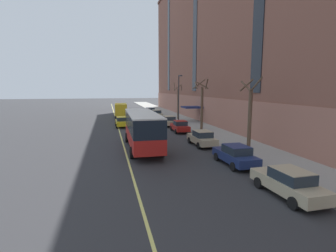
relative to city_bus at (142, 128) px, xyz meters
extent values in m
plane|color=#303033|center=(0.95, 1.25, -2.06)|extent=(260.00, 260.00, 0.00)
cube|color=#9E9B93|center=(10.01, 4.25, -1.98)|extent=(5.20, 160.00, 0.15)
cube|color=#A56A58|center=(12.54, 1.25, 0.14)|extent=(0.14, 110.00, 4.40)
cube|color=navy|center=(11.01, 18.19, 0.54)|extent=(3.20, 3.40, 0.24)
cube|color=#1E232B|center=(12.56, 21.87, 15.22)|extent=(0.10, 2.00, 23.87)
cube|color=#1E232B|center=(12.56, 42.50, 15.22)|extent=(0.10, 2.00, 23.87)
cube|color=red|center=(0.00, -0.03, -0.81)|extent=(2.74, 10.54, 1.26)
cube|color=black|center=(0.00, -0.03, 0.59)|extent=(2.76, 10.54, 1.54)
cube|color=silver|center=(0.00, -0.03, 1.42)|extent=(2.77, 10.54, 0.12)
cube|color=#19232D|center=(0.08, 5.26, 0.44)|extent=(2.38, 0.11, 1.15)
cube|color=orange|center=(0.08, 5.27, 1.18)|extent=(1.81, 0.09, 0.28)
cube|color=black|center=(0.08, 5.28, -1.34)|extent=(2.54, 0.16, 0.24)
cube|color=white|center=(-0.83, 5.29, -1.09)|extent=(0.28, 0.06, 0.18)
cube|color=white|center=(0.98, 5.26, -1.09)|extent=(0.28, 0.06, 0.18)
cylinder|color=black|center=(-1.24, 3.67, -1.56)|extent=(0.31, 1.00, 1.00)
cylinder|color=black|center=(1.35, 3.63, -1.56)|extent=(0.31, 1.00, 1.00)
cylinder|color=black|center=(-1.34, -3.16, -1.56)|extent=(0.31, 1.00, 1.00)
cylinder|color=black|center=(1.25, -3.20, -1.56)|extent=(0.31, 1.00, 1.00)
cube|color=#BCAD89|center=(6.22, -12.86, -1.42)|extent=(1.85, 4.70, 0.64)
cube|color=#232D38|center=(6.22, -13.09, -0.82)|extent=(1.57, 2.14, 0.56)
cube|color=#BCAD89|center=(6.22, -13.09, -0.52)|extent=(1.53, 2.05, 0.04)
cylinder|color=black|center=(5.33, -11.44, -1.74)|extent=(0.24, 0.65, 0.64)
cylinder|color=black|center=(7.01, -11.39, -1.74)|extent=(0.24, 0.65, 0.64)
cylinder|color=black|center=(5.43, -14.32, -1.74)|extent=(0.24, 0.65, 0.64)
cylinder|color=black|center=(7.10, -14.27, -1.74)|extent=(0.24, 0.65, 0.64)
cube|color=#B7B7BC|center=(6.12, 33.25, -1.42)|extent=(1.86, 4.65, 0.64)
cube|color=#232D38|center=(6.12, 33.02, -0.82)|extent=(1.63, 2.09, 0.56)
cube|color=#B7B7BC|center=(6.12, 33.02, -0.52)|extent=(1.59, 2.00, 0.04)
cylinder|color=black|center=(5.21, 34.69, -1.74)|extent=(0.22, 0.64, 0.64)
cylinder|color=black|center=(7.02, 34.69, -1.74)|extent=(0.22, 0.64, 0.64)
cylinder|color=black|center=(5.22, 31.81, -1.74)|extent=(0.22, 0.64, 0.64)
cylinder|color=black|center=(7.03, 31.82, -1.74)|extent=(0.22, 0.64, 0.64)
cube|color=#B21E19|center=(6.19, 8.81, -1.42)|extent=(1.81, 4.29, 0.64)
cube|color=#232D38|center=(6.19, 8.60, -0.82)|extent=(1.57, 1.94, 0.56)
cube|color=#B21E19|center=(6.19, 8.60, -0.52)|extent=(1.53, 1.86, 0.04)
cylinder|color=black|center=(5.36, 10.14, -1.74)|extent=(0.23, 0.64, 0.64)
cylinder|color=black|center=(7.07, 10.12, -1.74)|extent=(0.23, 0.64, 0.64)
cylinder|color=black|center=(5.31, 7.50, -1.74)|extent=(0.23, 0.64, 0.64)
cylinder|color=black|center=(7.02, 7.48, -1.74)|extent=(0.23, 0.64, 0.64)
cube|color=#BCAD89|center=(6.06, 14.88, -1.42)|extent=(1.91, 4.81, 0.64)
cube|color=#232D38|center=(6.06, 14.64, -0.82)|extent=(1.65, 2.18, 0.56)
cube|color=#BCAD89|center=(6.06, 14.64, -0.52)|extent=(1.61, 2.08, 0.04)
cylinder|color=black|center=(5.14, 16.34, -1.74)|extent=(0.23, 0.64, 0.64)
cylinder|color=black|center=(6.93, 16.37, -1.74)|extent=(0.23, 0.64, 0.64)
cylinder|color=black|center=(5.19, 13.38, -1.74)|extent=(0.23, 0.64, 0.64)
cylinder|color=black|center=(6.98, 13.42, -1.74)|extent=(0.23, 0.64, 0.64)
cube|color=#BCAD89|center=(6.30, 26.54, -1.42)|extent=(1.74, 4.60, 0.64)
cube|color=#232D38|center=(6.30, 26.31, -0.82)|extent=(1.52, 2.07, 0.56)
cube|color=#BCAD89|center=(6.30, 26.31, -0.52)|extent=(1.49, 1.98, 0.04)
cylinder|color=black|center=(5.45, 27.97, -1.74)|extent=(0.22, 0.64, 0.64)
cylinder|color=black|center=(7.14, 27.97, -1.74)|extent=(0.22, 0.64, 0.64)
cylinder|color=black|center=(5.46, 25.12, -1.74)|extent=(0.22, 0.64, 0.64)
cylinder|color=black|center=(7.15, 25.12, -1.74)|extent=(0.22, 0.64, 0.64)
cube|color=#BCAD89|center=(6.13, 0.26, -1.42)|extent=(1.84, 4.49, 0.64)
cube|color=#232D38|center=(6.14, 0.04, -0.82)|extent=(1.58, 2.04, 0.56)
cube|color=#BCAD89|center=(6.14, 0.04, -0.52)|extent=(1.55, 1.95, 0.04)
cylinder|color=black|center=(5.25, 1.63, -1.74)|extent=(0.23, 0.64, 0.64)
cylinder|color=black|center=(6.97, 1.66, -1.74)|extent=(0.23, 0.64, 0.64)
cylinder|color=black|center=(5.30, -1.14, -1.74)|extent=(0.23, 0.64, 0.64)
cylinder|color=black|center=(7.02, -1.11, -1.74)|extent=(0.23, 0.64, 0.64)
cube|color=navy|center=(6.22, -6.77, -1.42)|extent=(1.85, 4.57, 0.64)
cube|color=#232D38|center=(6.23, -6.99, -0.82)|extent=(1.59, 2.07, 0.56)
cube|color=navy|center=(6.23, -6.99, -0.52)|extent=(1.55, 1.98, 0.04)
cylinder|color=black|center=(5.33, -5.38, -1.74)|extent=(0.23, 0.64, 0.64)
cylinder|color=black|center=(7.06, -5.35, -1.74)|extent=(0.23, 0.64, 0.64)
cylinder|color=black|center=(5.38, -8.19, -1.74)|extent=(0.23, 0.64, 0.64)
cylinder|color=black|center=(7.11, -8.16, -1.74)|extent=(0.23, 0.64, 0.64)
cube|color=gold|center=(-0.64, 27.00, -0.29)|extent=(2.44, 5.47, 2.14)
cube|color=gold|center=(-0.47, 30.73, -0.81)|extent=(2.16, 1.79, 1.60)
cube|color=#1E2833|center=(-0.43, 31.61, -0.56)|extent=(1.87, 0.16, 0.80)
cylinder|color=black|center=(-1.51, 30.78, -1.64)|extent=(0.30, 0.85, 0.84)
cylinder|color=black|center=(0.58, 30.69, -1.64)|extent=(0.30, 0.85, 0.84)
cylinder|color=black|center=(-1.71, 26.28, -1.64)|extent=(0.30, 0.85, 0.84)
cylinder|color=black|center=(0.37, 26.19, -1.64)|extent=(0.30, 0.85, 0.84)
cube|color=yellow|center=(-1.13, 15.47, -1.42)|extent=(1.79, 4.50, 0.64)
cube|color=#232D38|center=(-1.13, 15.25, -0.82)|extent=(1.55, 2.03, 0.56)
cube|color=yellow|center=(-1.13, 15.25, -0.52)|extent=(1.51, 1.94, 0.04)
cylinder|color=black|center=(-2.00, 16.85, -1.74)|extent=(0.23, 0.64, 0.64)
cylinder|color=black|center=(-0.31, 16.87, -1.74)|extent=(0.23, 0.64, 0.64)
cylinder|color=black|center=(-1.96, 14.07, -1.74)|extent=(0.23, 0.64, 0.64)
cylinder|color=black|center=(-0.27, 14.10, -1.74)|extent=(0.23, 0.64, 0.64)
cylinder|color=brown|center=(9.57, -2.97, 0.91)|extent=(0.35, 0.35, 5.65)
cylinder|color=brown|center=(10.20, -2.81, 4.15)|extent=(0.50, 1.39, 1.34)
cylinder|color=brown|center=(9.49, -2.30, 4.07)|extent=(1.45, 0.34, 1.18)
cylinder|color=brown|center=(8.98, -3.10, 3.96)|extent=(0.43, 1.31, 0.98)
cylinder|color=brown|center=(9.57, 9.63, 1.01)|extent=(0.35, 0.35, 5.83)
cylinder|color=brown|center=(10.18, 9.54, 4.37)|extent=(0.36, 1.34, 1.40)
cylinder|color=brown|center=(9.44, 10.52, 4.34)|extent=(1.89, 0.44, 1.36)
cylinder|color=brown|center=(8.75, 9.78, 4.17)|extent=(0.46, 1.74, 1.03)
cylinder|color=brown|center=(9.37, 8.90, 4.14)|extent=(1.57, 0.59, 0.96)
cylinder|color=brown|center=(9.57, 22.23, 0.84)|extent=(0.30, 0.30, 5.50)
cylinder|color=brown|center=(10.15, 22.07, 3.79)|extent=(0.48, 1.26, 0.90)
cylinder|color=brown|center=(9.72, 22.95, 3.93)|extent=(1.53, 0.45, 1.18)
cylinder|color=brown|center=(8.90, 22.36, 4.09)|extent=(0.40, 1.47, 1.48)
cylinder|color=#2D2D30|center=(8.01, 16.10, 1.97)|extent=(0.16, 0.16, 7.75)
cylinder|color=#2D2D30|center=(8.01, 15.55, 5.74)|extent=(0.10, 1.10, 0.10)
cube|color=#3D3D3F|center=(8.01, 15.00, 5.69)|extent=(0.36, 0.60, 0.20)
cube|color=#E0D66B|center=(-1.70, 4.25, -2.05)|extent=(0.16, 140.00, 0.01)
camera|label=1|loc=(-3.20, -24.63, 3.78)|focal=28.00mm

